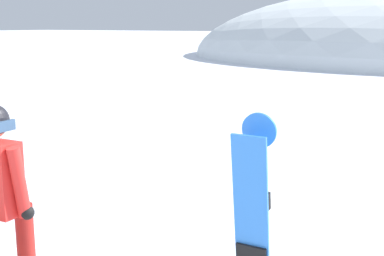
{
  "coord_description": "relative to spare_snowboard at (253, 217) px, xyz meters",
  "views": [
    {
      "loc": [
        3.1,
        -2.05,
        2.3
      ],
      "look_at": [
        -0.02,
        3.49,
        1.0
      ],
      "focal_mm": 47.6,
      "sensor_mm": 36.0,
      "label": 1
    }
  ],
  "objects": [
    {
      "name": "spare_snowboard",
      "position": [
        0.0,
        0.0,
        0.0
      ],
      "size": [
        0.28,
        0.25,
        1.65
      ],
      "color": "blue",
      "rests_on": "ground"
    }
  ]
}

